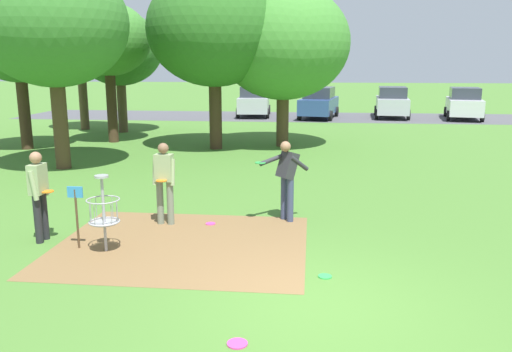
{
  "coord_description": "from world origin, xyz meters",
  "views": [
    {
      "loc": [
        -0.11,
        -6.7,
        3.31
      ],
      "look_at": [
        -1.22,
        3.77,
        1.0
      ],
      "focal_mm": 36.59,
      "sensor_mm": 36.0,
      "label": 1
    }
  ],
  "objects": [
    {
      "name": "tree_near_left",
      "position": [
        -11.38,
        18.28,
        4.23
      ],
      "size": [
        3.52,
        3.52,
        5.76
      ],
      "color": "brown",
      "rests_on": "ground"
    },
    {
      "name": "frisbee_by_tee",
      "position": [
        0.16,
        1.04,
        0.01
      ],
      "size": [
        0.22,
        0.22,
        0.02
      ],
      "primitive_type": "cylinder",
      "color": "green",
      "rests_on": "ground"
    },
    {
      "name": "parked_car_center_left",
      "position": [
        0.32,
        24.78,
        0.92
      ],
      "size": [
        2.52,
        4.45,
        1.84
      ],
      "color": "#2D4784",
      "rests_on": "ground"
    },
    {
      "name": "frisbee_near_basket",
      "position": [
        -2.16,
        3.54,
        0.01
      ],
      "size": [
        0.21,
        0.21,
        0.02
      ],
      "primitive_type": "cylinder",
      "color": "#E53D99",
      "rests_on": "ground"
    },
    {
      "name": "ground_plane",
      "position": [
        0.0,
        0.0,
        0.0
      ],
      "size": [
        160.0,
        160.0,
        0.0
      ],
      "primitive_type": "plane",
      "color": "#47752D"
    },
    {
      "name": "tree_mid_right",
      "position": [
        -8.39,
        14.35,
        4.17
      ],
      "size": [
        3.46,
        3.46,
        5.68
      ],
      "color": "#422D1E",
      "rests_on": "ground"
    },
    {
      "name": "parking_lot_strip",
      "position": [
        0.0,
        25.48,
        0.0
      ],
      "size": [
        36.0,
        6.0,
        0.01
      ],
      "primitive_type": "cube",
      "color": "#4C4C51",
      "rests_on": "ground"
    },
    {
      "name": "frisbee_mid_grass",
      "position": [
        -0.93,
        -1.09,
        0.01
      ],
      "size": [
        0.25,
        0.25,
        0.02
      ],
      "primitive_type": "cylinder",
      "color": "#E53D99",
      "rests_on": "ground"
    },
    {
      "name": "tree_mid_left",
      "position": [
        -9.09,
        17.43,
        3.89
      ],
      "size": [
        4.01,
        4.01,
        5.61
      ],
      "color": "brown",
      "rests_on": "ground"
    },
    {
      "name": "player_throwing",
      "position": [
        -5.11,
        2.18,
        0.97
      ],
      "size": [
        0.4,
        0.47,
        1.71
      ],
      "color": "#232328",
      "rests_on": "ground"
    },
    {
      "name": "player_waiting_left",
      "position": [
        -3.08,
        3.45,
        0.97
      ],
      "size": [
        0.48,
        0.41,
        1.71
      ],
      "color": "slate",
      "rests_on": "ground"
    },
    {
      "name": "dirt_tee_pad",
      "position": [
        -2.45,
        2.27,
        0.0
      ],
      "size": [
        4.59,
        3.84,
        0.01
      ],
      "primitive_type": "cube",
      "color": "brown",
      "rests_on": "ground"
    },
    {
      "name": "player_foreground_watching",
      "position": [
        -0.6,
        3.98,
        0.99
      ],
      "size": [
        1.11,
        0.62,
        1.71
      ],
      "color": "#384260",
      "rests_on": "ground"
    },
    {
      "name": "parked_car_leftmost",
      "position": [
        -3.68,
        25.63,
        0.92
      ],
      "size": [
        2.16,
        4.3,
        1.84
      ],
      "color": "#B2B7BC",
      "rests_on": "ground"
    },
    {
      "name": "tree_far_center",
      "position": [
        -7.92,
        8.81,
        4.44
      ],
      "size": [
        4.53,
        4.53,
        6.39
      ],
      "color": "#4C3823",
      "rests_on": "ground"
    },
    {
      "name": "tree_near_right",
      "position": [
        -3.78,
        13.08,
        4.49
      ],
      "size": [
        5.02,
        5.02,
        6.65
      ],
      "color": "#422D1E",
      "rests_on": "ground"
    },
    {
      "name": "tree_mid_center",
      "position": [
        -1.25,
        13.97,
        4.01
      ],
      "size": [
        5.12,
        5.12,
        6.2
      ],
      "color": "#4C3823",
      "rests_on": "ground"
    },
    {
      "name": "parked_car_center_right",
      "position": [
        4.72,
        25.67,
        0.92
      ],
      "size": [
        2.28,
        4.35,
        1.84
      ],
      "color": "#B2B7BC",
      "rests_on": "ground"
    },
    {
      "name": "tree_far_left",
      "position": [
        -11.05,
        12.24,
        4.1
      ],
      "size": [
        3.74,
        3.74,
        5.73
      ],
      "color": "#422D1E",
      "rests_on": "ground"
    },
    {
      "name": "disc_golf_basket",
      "position": [
        -3.77,
        1.79,
        0.75
      ],
      "size": [
        0.98,
        0.58,
        1.39
      ],
      "color": "#9E9EA3",
      "rests_on": "ground"
    },
    {
      "name": "parked_car_rightmost",
      "position": [
        8.79,
        25.19,
        0.92
      ],
      "size": [
        2.51,
        4.45,
        1.84
      ],
      "color": "silver",
      "rests_on": "ground"
    }
  ]
}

